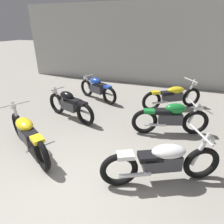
# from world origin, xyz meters

# --- Properties ---
(ground_plane) EXTENTS (60.00, 60.00, 0.00)m
(ground_plane) POSITION_xyz_m (0.00, 0.00, 0.00)
(ground_plane) COLOR gray
(back_wall) EXTENTS (12.75, 0.24, 3.60)m
(back_wall) POSITION_xyz_m (0.00, 7.30, 1.80)
(back_wall) COLOR #B2B2AD
(back_wall) RESTS_ON ground
(motorcycle_left_row_0) EXTENTS (1.94, 1.19, 0.97)m
(motorcycle_left_row_0) POSITION_xyz_m (-1.42, 0.92, 0.45)
(motorcycle_left_row_0) COLOR black
(motorcycle_left_row_0) RESTS_ON ground
(motorcycle_left_row_1) EXTENTS (1.90, 0.77, 0.88)m
(motorcycle_left_row_1) POSITION_xyz_m (-1.44, 2.68, 0.46)
(motorcycle_left_row_1) COLOR black
(motorcycle_left_row_1) RESTS_ON ground
(motorcycle_left_row_2) EXTENTS (1.83, 0.93, 0.88)m
(motorcycle_left_row_2) POSITION_xyz_m (-1.32, 4.42, 0.46)
(motorcycle_left_row_2) COLOR black
(motorcycle_left_row_2) RESTS_ON ground
(motorcycle_right_row_0) EXTENTS (1.99, 1.12, 0.97)m
(motorcycle_right_row_0) POSITION_xyz_m (1.46, 0.99, 0.45)
(motorcycle_right_row_0) COLOR black
(motorcycle_right_row_0) RESTS_ON ground
(motorcycle_right_row_1) EXTENTS (1.90, 0.76, 0.88)m
(motorcycle_right_row_1) POSITION_xyz_m (1.46, 2.79, 0.46)
(motorcycle_right_row_1) COLOR black
(motorcycle_right_row_1) RESTS_ON ground
(motorcycle_right_row_2) EXTENTS (1.85, 1.33, 0.97)m
(motorcycle_right_row_2) POSITION_xyz_m (1.40, 4.53, 0.45)
(motorcycle_right_row_2) COLOR black
(motorcycle_right_row_2) RESTS_ON ground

